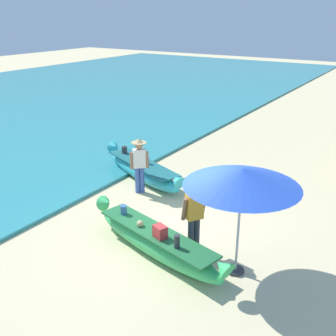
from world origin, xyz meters
The scene contains 7 objects.
ground_plane centered at (0.00, 0.00, 0.00)m, with size 80.00×80.00×0.00m, color beige.
sea centered at (-15.33, 8.00, 0.05)m, with size 24.00×56.00×0.10m, color teal.
boat_green_foreground centered at (0.01, -0.84, 0.32)m, with size 4.09×1.53×0.86m.
boat_cyan_midground centered at (-2.79, 2.51, 0.31)m, with size 3.98×2.07×0.84m.
person_vendor_hatted centered at (-2.25, 1.64, 0.97)m, with size 0.53×0.51×1.69m.
person_tourist_customer centered at (0.67, -0.32, 0.97)m, with size 0.48×0.57×1.71m.
patio_umbrella_large centered at (1.76, -0.47, 2.12)m, with size 2.27×2.27×2.31m.
Camera 1 is at (4.37, -7.15, 5.05)m, focal length 43.03 mm.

